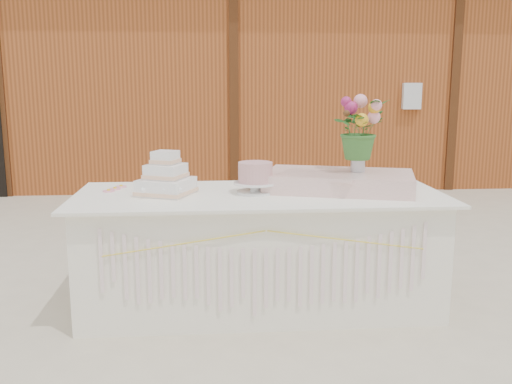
% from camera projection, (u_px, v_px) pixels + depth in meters
% --- Properties ---
extents(ground, '(80.00, 80.00, 0.00)m').
position_uv_depth(ground, '(259.00, 304.00, 3.87)').
color(ground, beige).
rests_on(ground, ground).
extents(barn, '(12.60, 4.60, 3.30)m').
position_uv_depth(barn, '(228.00, 70.00, 9.42)').
color(barn, '#A04E21').
rests_on(barn, ground).
extents(cake_table, '(2.40, 1.00, 0.77)m').
position_uv_depth(cake_table, '(260.00, 250.00, 3.79)').
color(cake_table, white).
rests_on(cake_table, ground).
extents(wedding_cake, '(0.41, 0.41, 0.28)m').
position_uv_depth(wedding_cake, '(166.00, 180.00, 3.66)').
color(wedding_cake, white).
rests_on(wedding_cake, cake_table).
extents(pink_cake_stand, '(0.28, 0.28, 0.20)m').
position_uv_depth(pink_cake_stand, '(255.00, 176.00, 3.70)').
color(pink_cake_stand, white).
rests_on(pink_cake_stand, cake_table).
extents(satin_runner, '(1.08, 0.81, 0.12)m').
position_uv_depth(satin_runner, '(339.00, 181.00, 3.81)').
color(satin_runner, '#FFD3CD').
rests_on(satin_runner, cake_table).
extents(flower_vase, '(0.10, 0.10, 0.13)m').
position_uv_depth(flower_vase, '(358.00, 162.00, 3.82)').
color(flower_vase, silver).
rests_on(flower_vase, satin_runner).
extents(bouquet, '(0.47, 0.46, 0.40)m').
position_uv_depth(bouquet, '(359.00, 122.00, 3.77)').
color(bouquet, '#346D2B').
rests_on(bouquet, flower_vase).
extents(loose_flowers, '(0.23, 0.40, 0.02)m').
position_uv_depth(loose_flowers, '(115.00, 191.00, 3.76)').
color(loose_flowers, pink).
rests_on(loose_flowers, cake_table).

